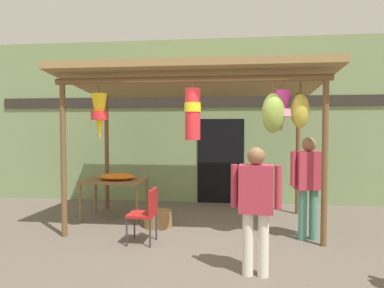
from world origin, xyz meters
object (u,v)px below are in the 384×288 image
at_px(folding_chair, 147,211).
at_px(customer_foreground, 256,201).
at_px(flower_heap_on_table, 118,177).
at_px(wicker_basket_by_table, 158,219).
at_px(vendor_in_orange, 308,180).
at_px(display_table, 115,183).

xyz_separation_m(folding_chair, customer_foreground, (1.57, -0.98, 0.40)).
height_order(flower_heap_on_table, wicker_basket_by_table, flower_heap_on_table).
height_order(folding_chair, customer_foreground, customer_foreground).
height_order(flower_heap_on_table, vendor_in_orange, vendor_in_orange).
distance_m(flower_heap_on_table, vendor_in_orange, 3.56).
distance_m(display_table, vendor_in_orange, 3.63).
relative_size(display_table, folding_chair, 1.44).
xyz_separation_m(wicker_basket_by_table, customer_foreground, (1.58, -1.86, 0.76)).
height_order(vendor_in_orange, customer_foreground, vendor_in_orange).
bearing_deg(folding_chair, wicker_basket_by_table, 90.52).
bearing_deg(display_table, vendor_in_orange, -15.30).
distance_m(display_table, wicker_basket_by_table, 1.23).
bearing_deg(wicker_basket_by_table, customer_foreground, -49.67).
distance_m(display_table, customer_foreground, 3.50).
bearing_deg(wicker_basket_by_table, flower_heap_on_table, 151.21).
xyz_separation_m(folding_chair, vendor_in_orange, (2.50, 0.44, 0.45)).
bearing_deg(display_table, customer_foreground, -42.86).
bearing_deg(flower_heap_on_table, vendor_in_orange, -15.38).
distance_m(folding_chair, vendor_in_orange, 2.58).
height_order(display_table, wicker_basket_by_table, display_table).
bearing_deg(folding_chair, flower_heap_on_table, 123.87).
bearing_deg(vendor_in_orange, wicker_basket_by_table, 170.11).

